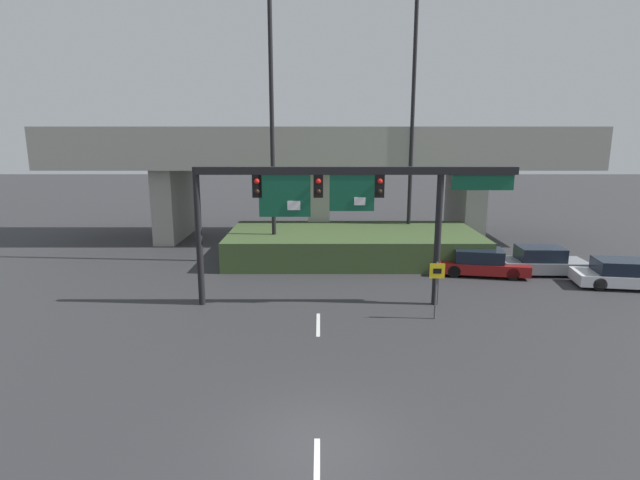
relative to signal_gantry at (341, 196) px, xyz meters
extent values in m
plane|color=#2D2D30|center=(-0.85, -9.91, -4.76)|extent=(160.00, 160.00, 0.00)
cube|color=silver|center=(-0.85, -11.00, -4.76)|extent=(0.14, 2.40, 0.01)
cube|color=silver|center=(-0.85, -2.35, -4.76)|extent=(0.14, 2.40, 0.01)
cube|color=silver|center=(-0.85, 6.30, -4.76)|extent=(0.14, 2.40, 0.01)
cube|color=silver|center=(-0.85, 14.94, -4.76)|extent=(0.14, 2.40, 0.01)
cylinder|color=black|center=(-5.93, 0.02, -1.78)|extent=(0.28, 0.28, 5.96)
cylinder|color=black|center=(4.23, 0.02, -1.78)|extent=(0.28, 0.28, 5.96)
cube|color=black|center=(0.73, 0.02, 1.04)|extent=(13.32, 0.32, 0.32)
cube|color=black|center=(-3.39, 0.02, 0.41)|extent=(0.40, 0.28, 0.95)
sphere|color=red|center=(-3.39, -0.15, 0.62)|extent=(0.22, 0.22, 0.22)
sphere|color=black|center=(-3.39, -0.15, 0.19)|extent=(0.22, 0.22, 0.22)
cube|color=black|center=(-0.85, 0.02, 0.41)|extent=(0.40, 0.28, 0.95)
sphere|color=red|center=(-0.85, -0.15, 0.62)|extent=(0.22, 0.22, 0.22)
sphere|color=black|center=(-0.85, -0.15, 0.19)|extent=(0.22, 0.22, 0.22)
cube|color=black|center=(1.69, 0.02, 0.41)|extent=(0.40, 0.28, 0.95)
sphere|color=red|center=(1.69, -0.15, 0.62)|extent=(0.22, 0.22, 0.22)
sphere|color=black|center=(1.69, -0.15, 0.19)|extent=(0.22, 0.22, 0.22)
cube|color=#0F4C33|center=(-2.25, -0.08, 0.01)|extent=(2.15, 0.08, 1.75)
cube|color=white|center=(-1.87, -0.13, -0.39)|extent=(0.54, 0.03, 0.39)
cube|color=#0F4C33|center=(0.55, -0.08, 0.13)|extent=(1.86, 0.08, 1.51)
cube|color=white|center=(0.87, -0.13, -0.21)|extent=(0.47, 0.03, 0.33)
cube|color=#0F4C33|center=(5.97, -0.04, 0.56)|extent=(2.57, 0.07, 0.64)
cylinder|color=#4C4C4C|center=(3.84, -1.72, -3.59)|extent=(0.08, 0.08, 2.36)
cube|color=yellow|center=(3.84, -1.77, -2.76)|extent=(0.60, 0.03, 0.60)
cube|color=black|center=(3.84, -1.79, -2.76)|extent=(0.33, 0.01, 0.21)
cylinder|color=black|center=(-3.41, 7.28, 4.16)|extent=(0.24, 0.24, 17.84)
cylinder|color=black|center=(4.87, 10.61, 3.76)|extent=(0.24, 0.24, 17.05)
cube|color=gray|center=(-0.85, 14.11, 1.15)|extent=(36.13, 7.03, 1.79)
cube|color=gray|center=(-0.85, 10.80, 2.50)|extent=(36.13, 0.40, 0.90)
cube|color=gray|center=(-11.09, 14.11, -2.25)|extent=(1.40, 5.62, 5.02)
cube|color=gray|center=(-0.85, 14.11, -2.25)|extent=(1.40, 5.62, 5.02)
cube|color=gray|center=(9.39, 14.11, -2.25)|extent=(1.40, 5.62, 5.02)
cube|color=#384C28|center=(1.19, 8.24, -3.94)|extent=(14.59, 6.98, 1.65)
cube|color=maroon|center=(7.74, 4.71, -4.33)|extent=(4.92, 2.67, 0.55)
cube|color=black|center=(7.56, 4.75, -3.72)|extent=(2.69, 2.08, 0.66)
cylinder|color=black|center=(9.31, 5.25, -4.44)|extent=(0.67, 0.33, 0.64)
cylinder|color=black|center=(9.01, 3.65, -4.44)|extent=(0.67, 0.33, 0.64)
cylinder|color=black|center=(6.47, 5.78, -4.44)|extent=(0.67, 0.33, 0.64)
cylinder|color=black|center=(6.17, 4.17, -4.44)|extent=(0.67, 0.33, 0.64)
cube|color=gray|center=(11.01, 4.83, -4.30)|extent=(4.42, 1.95, 0.60)
cube|color=black|center=(10.84, 4.84, -3.65)|extent=(2.32, 1.70, 0.70)
cylinder|color=black|center=(12.39, 5.58, -4.44)|extent=(0.65, 0.24, 0.64)
cylinder|color=black|center=(12.34, 3.99, -4.44)|extent=(0.65, 0.24, 0.64)
cylinder|color=black|center=(9.69, 5.67, -4.44)|extent=(0.65, 0.24, 0.64)
cylinder|color=black|center=(9.63, 4.08, -4.44)|extent=(0.65, 0.24, 0.64)
cube|color=silver|center=(13.99, 2.52, -4.33)|extent=(4.78, 2.51, 0.54)
cube|color=black|center=(13.81, 2.55, -3.74)|extent=(2.59, 2.00, 0.65)
cylinder|color=black|center=(12.71, 3.53, -4.44)|extent=(0.67, 0.31, 0.64)
cylinder|color=black|center=(12.47, 1.93, -4.44)|extent=(0.67, 0.31, 0.64)
camera|label=1|loc=(-0.78, -20.71, 2.57)|focal=28.00mm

